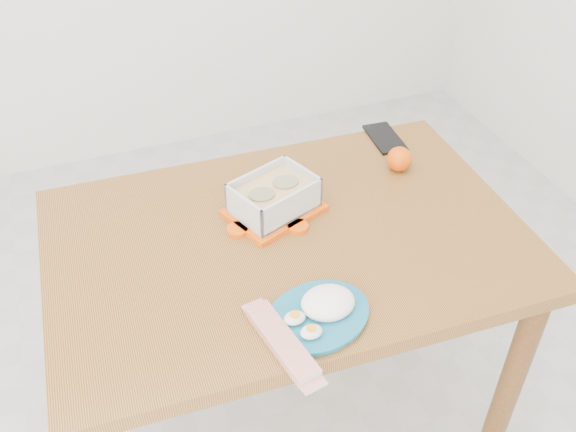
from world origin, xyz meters
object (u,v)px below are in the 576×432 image
object	(u,v)px
dining_table	(288,269)
orange_fruit	(399,159)
food_container	(274,197)
smartphone	(385,138)
rice_plate	(321,310)

from	to	relation	value
dining_table	orange_fruit	size ratio (longest dim) A/B	17.21
dining_table	orange_fruit	world-z (taller)	orange_fruit
food_container	smartphone	distance (m)	0.46
orange_fruit	smartphone	distance (m)	0.15
dining_table	smartphone	bearing A→B (deg)	38.08
food_container	dining_table	bearing A→B (deg)	-110.72
smartphone	rice_plate	bearing A→B (deg)	-123.67
rice_plate	food_container	bearing A→B (deg)	69.73
orange_fruit	smartphone	bearing A→B (deg)	76.20
dining_table	smartphone	distance (m)	0.52
food_container	rice_plate	world-z (taller)	food_container
food_container	orange_fruit	bearing A→B (deg)	-12.39
smartphone	food_container	bearing A→B (deg)	-149.41
dining_table	food_container	world-z (taller)	food_container
smartphone	dining_table	bearing A→B (deg)	-139.65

